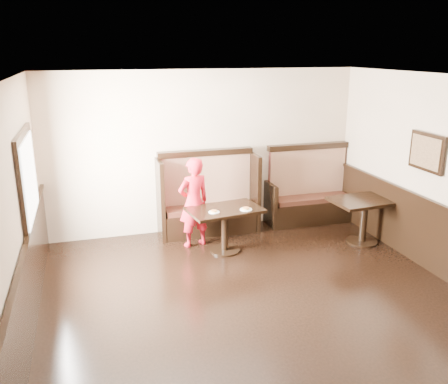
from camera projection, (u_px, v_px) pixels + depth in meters
name	position (u px, v px, depth m)	size (l,w,h in m)	color
ground	(281.00, 332.00, 5.43)	(7.00, 7.00, 0.00)	black
room_shell	(249.00, 272.00, 5.42)	(7.00, 7.00, 7.00)	#CEB395
booth_main	(208.00, 203.00, 8.31)	(1.75, 0.72, 1.45)	black
booth_neighbor	(309.00, 196.00, 8.85)	(1.65, 0.72, 1.45)	black
table_main	(225.00, 219.00, 7.46)	(1.23, 0.87, 0.72)	black
table_neighbor	(364.00, 210.00, 7.81)	(1.14, 0.79, 0.76)	black
child	(194.00, 203.00, 7.64)	(0.54, 0.35, 1.48)	red
pizza_plate_left	(214.00, 212.00, 7.24)	(0.17, 0.17, 0.03)	white
pizza_plate_right	(246.00, 209.00, 7.35)	(0.19, 0.19, 0.04)	white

